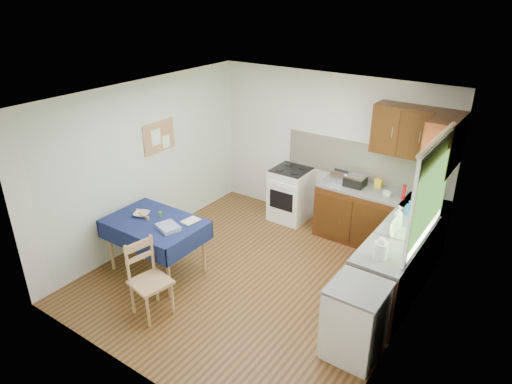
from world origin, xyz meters
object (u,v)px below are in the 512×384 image
Objects in this scene: dining_table at (155,228)px; chair_near at (148,277)px; toaster at (341,177)px; kettle at (381,249)px; dish_rack at (395,231)px; sandwich_press at (355,181)px; chair_far at (153,235)px.

dining_table is 0.91m from chair_near.
kettle is (1.29, -1.72, 0.02)m from toaster.
dining_table is at bearing -154.45° from dish_rack.
kettle is at bearing -85.48° from dish_rack.
dining_table is at bearing -120.62° from sandwich_press.
dish_rack is at bearing -40.05° from sandwich_press.
chair_far is 3.13m from sandwich_press.
dish_rack is (3.05, 1.24, 0.48)m from chair_far.
kettle reaches higher than dish_rack.
chair_near is 2.76m from kettle.
chair_near is at bearing -138.03° from dish_rack.
toaster is at bearing 126.91° from kettle.
chair_near is at bearing 148.34° from chair_far.
sandwich_press is (2.05, 2.30, 0.54)m from chair_far.
dish_rack is at bearing -44.67° from toaster.
toaster is (1.61, 2.42, 0.30)m from dining_table.
dish_rack is at bearing -143.31° from chair_far.
chair_near is at bearing -149.22° from kettle.
sandwich_press is at bearing -3.26° from toaster.
dish_rack is 0.67m from kettle.
chair_far is 3.10× the size of toaster.
sandwich_press reaches higher than chair_near.
chair_far is 3.33m from dish_rack.
sandwich_press is (1.28, 3.11, 0.48)m from chair_near.
toaster is 0.90× the size of sandwich_press.
chair_far is (-0.21, 0.13, -0.25)m from dining_table.
dish_rack is (1.00, -1.06, -0.06)m from sandwich_press.
toaster reaches higher than sandwich_press.
toaster is 0.24m from sandwich_press.
chair_near is 3.59× the size of kettle.
chair_near reaches higher than dining_table.
chair_near is 3.31m from toaster.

